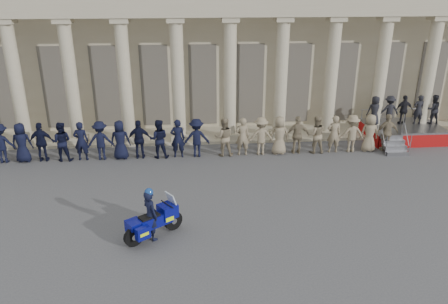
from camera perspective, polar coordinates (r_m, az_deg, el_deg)
ground at (r=15.78m, az=-1.26°, el=-8.68°), size 90.00×90.00×0.00m
building at (r=28.55m, az=-3.22°, el=14.72°), size 40.00×12.50×9.00m
officer_rank at (r=20.82m, az=-7.90°, el=1.73°), size 22.93×0.71×1.88m
reviewing_stand at (r=24.84m, az=22.26°, el=4.30°), size 3.96×3.75×2.32m
motorcycle at (r=14.62m, az=-9.12°, el=-8.87°), size 1.86×1.55×1.40m
rider at (r=14.42m, az=-9.59°, el=-7.99°), size 0.71×0.76×1.83m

